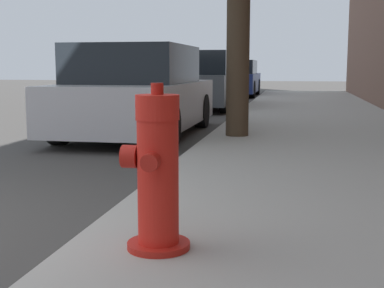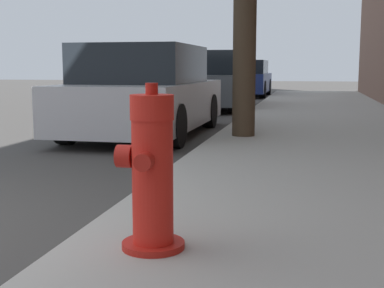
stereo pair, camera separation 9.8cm
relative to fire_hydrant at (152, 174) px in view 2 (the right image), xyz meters
The scene contains 5 objects.
sidewalk_slab 1.20m from the fire_hydrant, ahead, with size 3.25×40.00×0.13m.
fire_hydrant is the anchor object (origin of this frame).
parked_car_near 5.87m from the fire_hydrant, 107.67° to the left, with size 1.82×4.12×1.44m.
parked_car_mid 11.36m from the fire_hydrant, 98.70° to the left, with size 1.73×3.93×1.51m.
parked_car_far 17.67m from the fire_hydrant, 95.20° to the left, with size 1.78×3.97×1.35m.
Camera 2 is at (3.10, -2.60, 1.11)m, focal length 50.00 mm.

